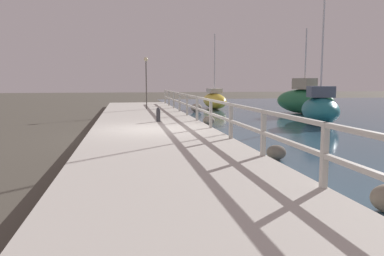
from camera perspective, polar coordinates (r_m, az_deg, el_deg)
The scene contains 11 objects.
ground_plane at distance 13.71m, azimuth -5.90°, elevation -1.52°, with size 120.00×120.00×0.00m, color #4C473D.
dock_walkway at distance 13.68m, azimuth -5.91°, elevation -0.84°, with size 4.48×36.00×0.33m.
railing at distance 13.91m, azimuth 2.88°, elevation 3.00°, with size 0.10×32.50×1.07m.
boulder_far_strip at distance 25.31m, azimuth 0.67°, elevation 3.09°, with size 0.76×0.68×0.57m.
boulder_upstream at distance 10.06m, azimuth 12.71°, elevation -3.65°, with size 0.52×0.47×0.39m.
boulder_near_dock at distance 17.88m, azimuth 2.56°, elevation 1.19°, with size 0.56×0.50×0.42m.
mooring_bollard at distance 16.18m, azimuth -5.16°, elevation 2.06°, with size 0.18×0.18×0.61m.
dock_lamp at distance 23.66m, azimuth -7.01°, elevation 8.65°, with size 0.26×0.26×3.23m.
sailboat_green at distance 25.02m, azimuth 16.71°, elevation 4.11°, with size 3.19×4.63×5.34m.
sailboat_yellow at distance 28.58m, azimuth 3.42°, elevation 4.26°, with size 1.41×4.85×5.57m.
sailboat_teal at distance 19.35m, azimuth 18.92°, elevation 2.87°, with size 2.56×4.12×8.17m.
Camera 1 is at (-0.98, -13.52, 2.03)m, focal length 35.00 mm.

